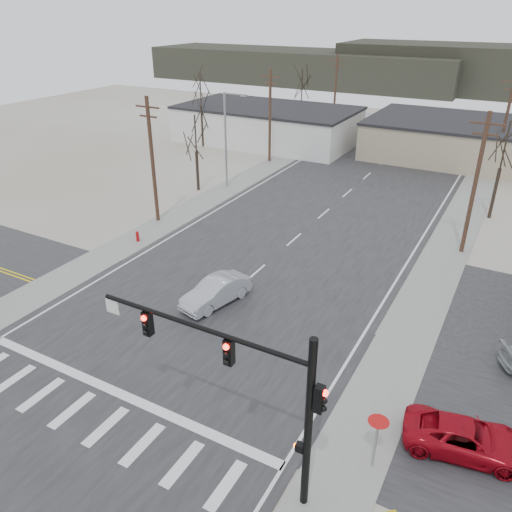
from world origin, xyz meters
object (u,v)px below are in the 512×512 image
at_px(traffic_signal_mast, 257,384).
at_px(car_far_b, 402,136).
at_px(fire_hydrant, 138,236).
at_px(sedan_crossing, 216,292).
at_px(car_far_a, 402,152).
at_px(car_parked_red, 466,438).

bearing_deg(traffic_signal_mast, car_far_b, 98.89).
bearing_deg(fire_hydrant, sedan_crossing, -24.15).
height_order(sedan_crossing, car_far_b, sedan_crossing).
relative_size(fire_hydrant, sedan_crossing, 0.19).
relative_size(traffic_signal_mast, car_far_a, 1.80).
xyz_separation_m(fire_hydrant, car_far_a, (11.56, 32.64, 0.32)).
height_order(sedan_crossing, car_parked_red, sedan_crossing).
height_order(car_far_b, car_parked_red, car_far_b).
distance_m(traffic_signal_mast, sedan_crossing, 13.28).
xyz_separation_m(fire_hydrant, car_parked_red, (24.67, -9.00, 0.25)).
bearing_deg(sedan_crossing, car_parked_red, -3.31).
bearing_deg(car_far_b, car_far_a, -81.00).
bearing_deg(car_parked_red, car_far_b, 7.31).
distance_m(car_far_a, car_parked_red, 43.65).
bearing_deg(sedan_crossing, traffic_signal_mast, -36.26).
bearing_deg(car_parked_red, sedan_crossing, 63.15).
xyz_separation_m(fire_hydrant, sedan_crossing, (9.94, -4.46, 0.36)).
relative_size(car_far_a, car_parked_red, 1.03).
bearing_deg(traffic_signal_mast, car_parked_red, 38.36).
relative_size(sedan_crossing, car_parked_red, 0.96).
relative_size(car_far_b, car_parked_red, 0.89).
bearing_deg(car_far_a, traffic_signal_mast, 79.45).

